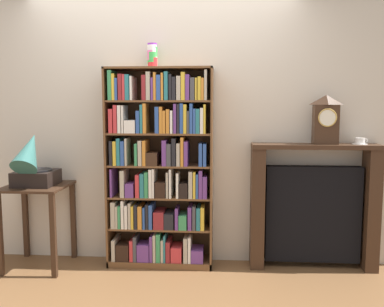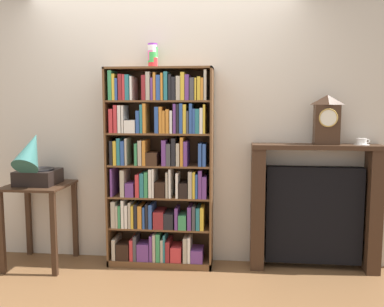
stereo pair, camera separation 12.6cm
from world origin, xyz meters
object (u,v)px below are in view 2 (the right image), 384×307
cup_stack (153,56)px  side_table_left (39,204)px  bookshelf (160,171)px  gramophone (34,163)px  fireplace_mantel (314,208)px  teacup_with_saucer (362,142)px  mantel_clock (327,120)px

cup_stack → side_table_left: bearing=-171.0°
bookshelf → side_table_left: bookshelf is taller
gramophone → fireplace_mantel: 2.57m
cup_stack → teacup_with_saucer: size_ratio=1.61×
bookshelf → teacup_with_saucer: bearing=0.9°
bookshelf → side_table_left: 1.17m
bookshelf → side_table_left: (-1.12, -0.12, -0.31)m
side_table_left → fireplace_mantel: (2.53, 0.17, -0.02)m
cup_stack → gramophone: cup_stack is taller
cup_stack → fireplace_mantel: cup_stack is taller
mantel_clock → teacup_with_saucer: size_ratio=3.21×
bookshelf → mantel_clock: bearing=1.0°
bookshelf → mantel_clock: bookshelf is taller
bookshelf → mantel_clock: (1.49, 0.03, 0.48)m
teacup_with_saucer → cup_stack: bearing=179.6°
mantel_clock → fireplace_mantel: bearing=163.5°
fireplace_mantel → teacup_with_saucer: bearing=-3.1°
cup_stack → teacup_with_saucer: bearing=-0.4°
gramophone → fireplace_mantel: (2.53, 0.24, -0.41)m
gramophone → mantel_clock: (2.61, 0.21, 0.39)m
cup_stack → gramophone: size_ratio=0.41×
side_table_left → mantel_clock: bearing=3.3°
bookshelf → fireplace_mantel: bookshelf is taller
cup_stack → side_table_left: 1.73m
gramophone → fireplace_mantel: gramophone is taller
bookshelf → gramophone: size_ratio=3.40×
side_table_left → fireplace_mantel: size_ratio=0.67×
mantel_clock → teacup_with_saucer: 0.36m
cup_stack → fireplace_mantel: bearing=0.3°
fireplace_mantel → teacup_with_saucer: (0.39, -0.02, 0.61)m
side_table_left → mantel_clock: (2.61, 0.15, 0.79)m
bookshelf → cup_stack: size_ratio=8.37×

